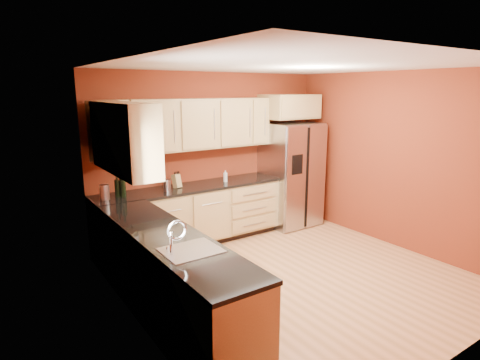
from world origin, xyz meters
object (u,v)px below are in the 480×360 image
Objects in this scene: refrigerator at (290,174)px; knife_block at (177,181)px; soap_dispenser at (225,176)px; wine_bottle_a at (123,184)px; canister_left at (105,192)px.

knife_block is (-2.11, 0.12, 0.13)m from refrigerator.
soap_dispenser is (-1.32, 0.03, 0.12)m from refrigerator.
refrigerator reaches higher than soap_dispenser.
soap_dispenser is (1.61, -0.01, -0.09)m from wine_bottle_a.
soap_dispenser is (0.79, -0.09, -0.01)m from knife_block.
refrigerator is 1.32m from soap_dispenser.
refrigerator is 3.18m from canister_left.
knife_block is at bearing 176.83° from refrigerator.
wine_bottle_a is at bearing 179.19° from refrigerator.
wine_bottle_a is (-2.93, 0.04, 0.21)m from refrigerator.
wine_bottle_a is 1.94× the size of soap_dispenser.
knife_block is (1.07, 0.08, -0.00)m from canister_left.
refrigerator is at bearing -0.81° from wine_bottle_a.
wine_bottle_a is at bearing 1.15° from canister_left.
refrigerator is 2.94m from wine_bottle_a.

